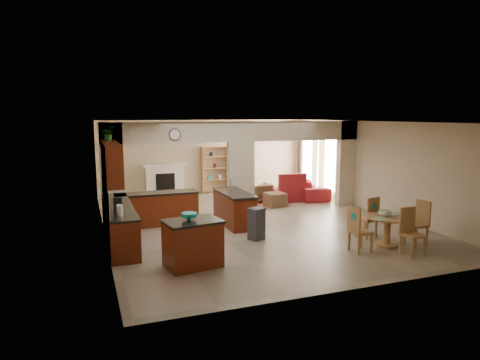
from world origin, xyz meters
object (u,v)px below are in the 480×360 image
object	(u,v)px
dining_table	(387,226)
armchair	(260,192)
sofa	(308,187)
kitchen_island	(193,243)

from	to	relation	value
dining_table	armchair	bearing A→B (deg)	97.31
dining_table	sofa	bearing A→B (deg)	78.08
armchair	dining_table	bearing A→B (deg)	92.41
kitchen_island	dining_table	world-z (taller)	kitchen_island
dining_table	sofa	distance (m)	6.07
dining_table	armchair	distance (m)	5.77
kitchen_island	dining_table	bearing A→B (deg)	-12.44
sofa	armchair	world-z (taller)	sofa
sofa	armchair	xyz separation A→B (m)	(-1.99, -0.21, -0.03)
kitchen_island	dining_table	size ratio (longest dim) A/B	1.17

